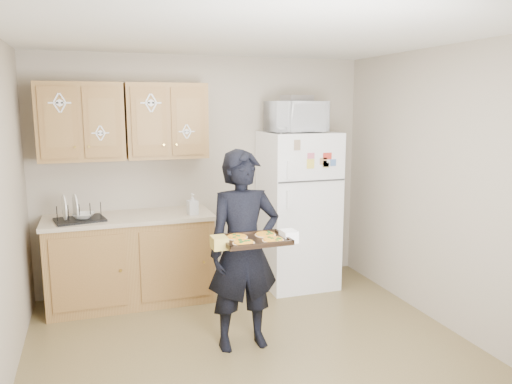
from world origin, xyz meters
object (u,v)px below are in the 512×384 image
at_px(microwave, 296,117).
at_px(person, 244,251).
at_px(refrigerator, 298,210).
at_px(dish_rack, 79,212).
at_px(baking_tray, 255,241).

bearing_deg(microwave, person, -130.34).
height_order(refrigerator, person, refrigerator).
relative_size(person, dish_rack, 3.70).
bearing_deg(refrigerator, baking_tray, -123.50).
relative_size(refrigerator, person, 1.04).
distance_m(refrigerator, microwave, 1.02).
bearing_deg(baking_tray, refrigerator, 55.68).
height_order(microwave, dish_rack, microwave).
bearing_deg(person, microwave, 50.24).
xyz_separation_m(person, baking_tray, (-0.00, -0.30, 0.16)).
xyz_separation_m(person, microwave, (0.93, 1.15, 1.04)).
distance_m(refrigerator, person, 1.56).
relative_size(refrigerator, microwave, 2.89).
bearing_deg(dish_rack, refrigerator, 0.58).
distance_m(baking_tray, dish_rack, 1.95).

